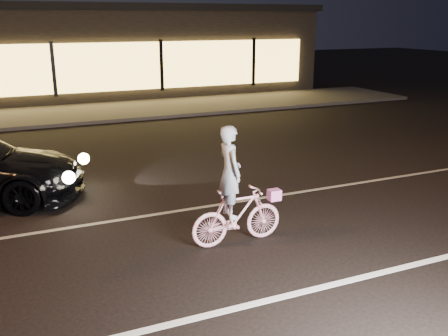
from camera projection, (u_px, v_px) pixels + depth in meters
name	position (u px, v px, depth m)	size (l,w,h in m)	color
ground	(161.00, 265.00, 7.47)	(90.00, 90.00, 0.00)	black
lane_stripe_near	(196.00, 318.00, 6.15)	(60.00, 0.12, 0.01)	silver
lane_stripe_far	(130.00, 218.00, 9.22)	(60.00, 0.10, 0.01)	gray
sidewalk	(62.00, 115.00, 18.87)	(30.00, 4.00, 0.12)	#383533
storefront	(44.00, 50.00, 23.51)	(25.40, 8.42, 4.20)	black
cyclist	(235.00, 203.00, 8.02)	(1.58, 0.54, 1.98)	#FA537E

